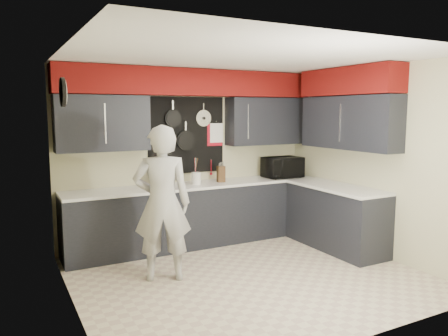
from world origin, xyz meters
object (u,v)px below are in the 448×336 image
microwave (282,167)px  utensil_crock (196,178)px  knife_block (221,174)px  person (162,204)px  coffee_maker (160,175)px

microwave → utensil_crock: microwave is taller
knife_block → person: 1.69m
utensil_crock → coffee_maker: bearing=-179.2°
knife_block → utensil_crock: 0.41m
coffee_maker → person: 1.11m
utensil_crock → microwave: bearing=-1.8°
knife_block → utensil_crock: knife_block is taller
knife_block → coffee_maker: 0.98m
microwave → knife_block: size_ratio=2.45×
utensil_crock → person: bearing=-130.9°
microwave → coffee_maker: microwave is taller
microwave → person: person is taller
microwave → coffee_maker: 2.07m
microwave → knife_block: 1.09m
utensil_crock → coffee_maker: 0.57m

